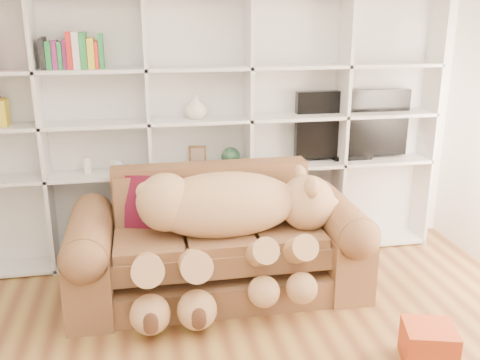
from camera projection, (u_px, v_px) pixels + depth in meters
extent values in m
cube|color=white|center=(197.00, 111.00, 4.86)|extent=(5.00, 0.02, 2.70)
cube|color=silver|center=(197.00, 128.00, 4.87)|extent=(4.40, 0.03, 2.40)
cube|color=silver|center=(43.00, 138.00, 4.48)|extent=(0.03, 0.35, 2.40)
cube|color=silver|center=(149.00, 133.00, 4.64)|extent=(0.03, 0.35, 2.40)
cube|color=silver|center=(248.00, 129.00, 4.80)|extent=(0.03, 0.35, 2.40)
cube|color=silver|center=(341.00, 126.00, 4.95)|extent=(0.03, 0.35, 2.40)
cube|color=silver|center=(428.00, 122.00, 5.11)|extent=(0.03, 0.35, 2.40)
cube|color=silver|center=(202.00, 252.00, 5.07)|extent=(4.40, 0.35, 0.03)
cube|color=silver|center=(200.00, 169.00, 4.82)|extent=(4.40, 0.35, 0.03)
cube|color=silver|center=(199.00, 120.00, 4.69)|extent=(4.40, 0.35, 0.03)
cube|color=silver|center=(198.00, 68.00, 4.55)|extent=(4.40, 0.35, 0.03)
cube|color=brown|center=(219.00, 278.00, 4.40)|extent=(2.23, 0.90, 0.23)
cube|color=brown|center=(219.00, 240.00, 4.27)|extent=(1.66, 0.74, 0.32)
cube|color=brown|center=(211.00, 196.00, 4.60)|extent=(1.66, 0.21, 0.58)
cube|color=brown|center=(92.00, 269.00, 4.17)|extent=(0.34, 1.01, 0.58)
cube|color=brown|center=(335.00, 249.00, 4.52)|extent=(0.34, 1.01, 0.58)
cylinder|color=brown|center=(89.00, 234.00, 4.08)|extent=(0.34, 0.96, 0.34)
cylinder|color=brown|center=(337.00, 217.00, 4.44)|extent=(0.34, 0.96, 0.34)
ellipsoid|color=tan|center=(224.00, 205.00, 4.16)|extent=(1.18, 0.57, 0.51)
sphere|color=tan|center=(166.00, 202.00, 4.06)|extent=(0.45, 0.45, 0.45)
sphere|color=tan|center=(307.00, 203.00, 4.29)|extent=(0.45, 0.45, 0.45)
sphere|color=#CFAD88|center=(327.00, 209.00, 4.34)|extent=(0.22, 0.22, 0.22)
sphere|color=#452819|center=(337.00, 209.00, 4.36)|extent=(0.07, 0.07, 0.07)
ellipsoid|color=tan|center=(312.00, 187.00, 4.08)|extent=(0.11, 0.18, 0.18)
ellipsoid|color=tan|center=(300.00, 175.00, 4.38)|extent=(0.11, 0.18, 0.18)
sphere|color=tan|center=(146.00, 192.00, 4.01)|extent=(0.15, 0.15, 0.15)
cylinder|color=tan|center=(259.00, 254.00, 3.95)|extent=(0.19, 0.54, 0.40)
cylinder|color=tan|center=(296.00, 251.00, 4.00)|extent=(0.19, 0.54, 0.40)
cylinder|color=tan|center=(148.00, 268.00, 3.82)|extent=(0.22, 0.63, 0.46)
cylinder|color=tan|center=(193.00, 264.00, 3.88)|extent=(0.22, 0.63, 0.46)
sphere|color=tan|center=(264.00, 292.00, 3.86)|extent=(0.23, 0.23, 0.23)
sphere|color=tan|center=(302.00, 289.00, 3.91)|extent=(0.23, 0.23, 0.23)
sphere|color=tan|center=(150.00, 314.00, 3.73)|extent=(0.29, 0.29, 0.29)
sphere|color=tan|center=(197.00, 309.00, 3.79)|extent=(0.29, 0.29, 0.29)
cube|color=#570E20|center=(154.00, 204.00, 4.32)|extent=(0.50, 0.37, 0.47)
cube|color=#B33C17|center=(428.00, 345.00, 3.49)|extent=(0.40, 0.38, 0.26)
cube|color=black|center=(352.00, 124.00, 5.02)|extent=(1.10, 0.08, 0.63)
cube|color=black|center=(350.00, 156.00, 5.12)|extent=(0.37, 0.18, 0.04)
cube|color=brown|center=(198.00, 156.00, 4.78)|extent=(0.16, 0.05, 0.19)
sphere|color=#295034|center=(231.00, 157.00, 4.84)|extent=(0.17, 0.17, 0.17)
cylinder|color=beige|center=(87.00, 165.00, 4.62)|extent=(0.08, 0.08, 0.15)
cylinder|color=beige|center=(114.00, 166.00, 4.67)|extent=(0.08, 0.08, 0.11)
sphere|color=white|center=(118.00, 166.00, 4.68)|extent=(0.10, 0.10, 0.10)
imported|color=silver|center=(196.00, 107.00, 4.65)|extent=(0.24, 0.24, 0.20)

